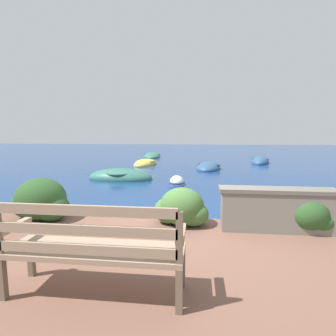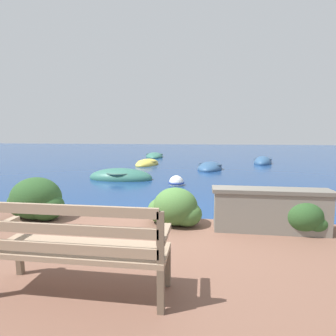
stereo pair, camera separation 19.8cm
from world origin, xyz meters
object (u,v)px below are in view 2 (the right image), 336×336
(mooring_buoy, at_px, (176,183))
(park_bench, at_px, (77,246))
(rowboat_nearest, at_px, (121,177))
(rowboat_distant, at_px, (154,156))
(rowboat_mid, at_px, (210,168))
(rowboat_outer, at_px, (263,162))
(rowboat_far, at_px, (147,164))

(mooring_buoy, bearing_deg, park_bench, -92.13)
(rowboat_nearest, bearing_deg, mooring_buoy, -20.88)
(rowboat_distant, bearing_deg, park_bench, 179.79)
(rowboat_mid, xyz_separation_m, rowboat_distant, (-4.04, 6.49, -0.00))
(park_bench, distance_m, rowboat_outer, 14.74)
(rowboat_mid, xyz_separation_m, rowboat_far, (-3.50, 1.39, -0.00))
(rowboat_mid, distance_m, mooring_buoy, 4.49)
(rowboat_distant, bearing_deg, rowboat_mid, -156.66)
(rowboat_mid, height_order, mooring_buoy, rowboat_mid)
(park_bench, distance_m, rowboat_mid, 11.04)
(rowboat_mid, bearing_deg, rowboat_distant, 42.04)
(rowboat_nearest, distance_m, mooring_buoy, 2.45)
(rowboat_nearest, bearing_deg, rowboat_far, 90.81)
(park_bench, xyz_separation_m, rowboat_outer, (4.67, 13.96, -0.64))
(rowboat_nearest, distance_m, rowboat_far, 4.79)
(rowboat_mid, distance_m, rowboat_distant, 7.64)
(park_bench, xyz_separation_m, rowboat_nearest, (-2.03, 7.52, -0.64))
(rowboat_nearest, xyz_separation_m, rowboat_outer, (6.70, 6.44, 0.00))
(rowboat_outer, height_order, mooring_buoy, rowboat_outer)
(park_bench, height_order, rowboat_mid, park_bench)
(rowboat_mid, relative_size, mooring_buoy, 4.35)
(rowboat_outer, distance_m, rowboat_distant, 8.02)
(rowboat_distant, bearing_deg, rowboat_nearest, 174.50)
(mooring_buoy, bearing_deg, rowboat_outer, 58.94)
(rowboat_mid, bearing_deg, rowboat_nearest, 144.23)
(park_bench, distance_m, mooring_buoy, 6.64)
(rowboat_outer, bearing_deg, rowboat_nearest, -29.18)
(park_bench, height_order, mooring_buoy, park_bench)
(park_bench, relative_size, rowboat_distant, 0.58)
(rowboat_far, xyz_separation_m, rowboat_distant, (-0.54, 5.10, -0.00))
(rowboat_nearest, relative_size, rowboat_outer, 1.05)
(rowboat_nearest, relative_size, mooring_buoy, 4.58)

